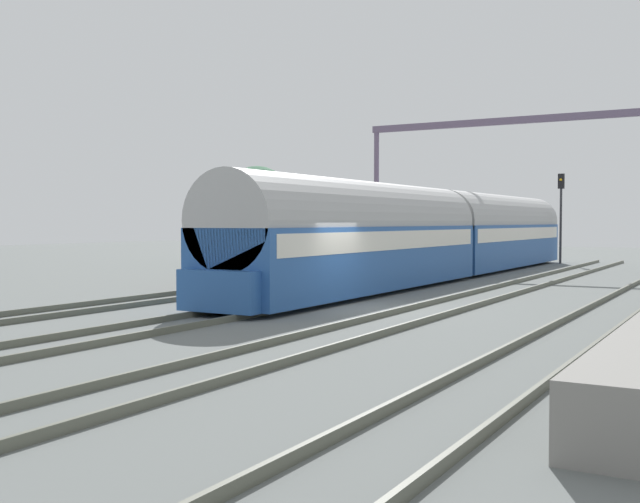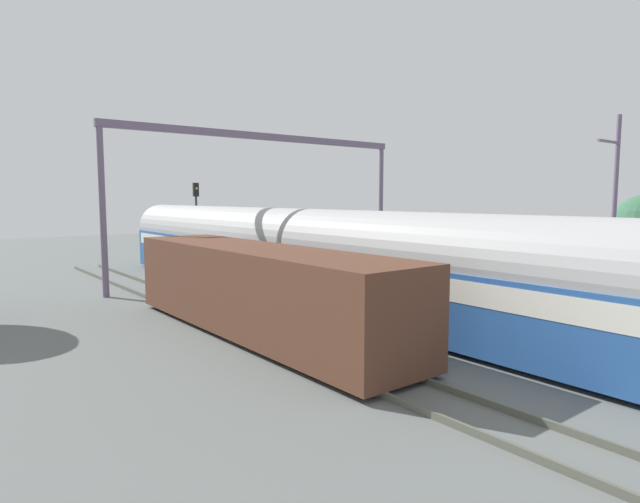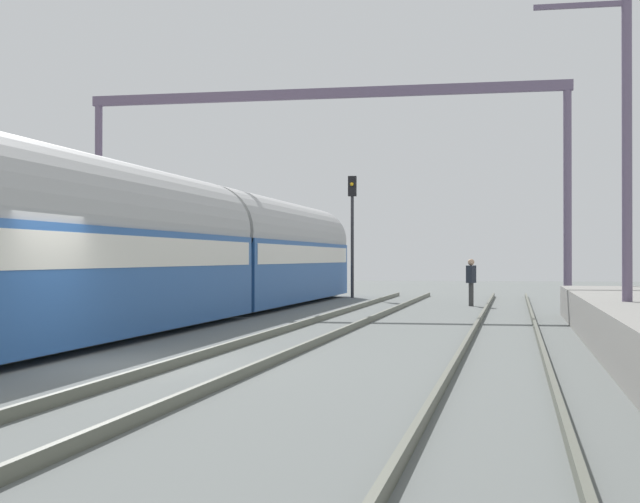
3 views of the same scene
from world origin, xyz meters
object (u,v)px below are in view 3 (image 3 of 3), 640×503
Objects in this scene: freight_car at (14,269)px; person_crossing at (471,278)px; passenger_train at (206,251)px; railway_signal_far at (352,220)px; catenary_gantry at (321,141)px.

person_crossing is at bearing 44.46° from freight_car.
railway_signal_far reaches higher than passenger_train.
freight_car is 12.64m from catenary_gantry.
person_crossing is 7.42m from catenary_gantry.
person_crossing is 8.89m from railway_signal_far.
railway_signal_far is (6.31, 18.14, 1.97)m from freight_car.
catenary_gantry reaches higher than passenger_train.
railway_signal_far is (1.92, 14.87, 1.47)m from passenger_train.
catenary_gantry is at bearing 56.15° from freight_car.
freight_car is at bearing -143.34° from passenger_train.
catenary_gantry reaches higher than freight_car.
catenary_gantry is (2.19, 6.55, 3.99)m from passenger_train.
railway_signal_far is 0.31× the size of catenary_gantry.
railway_signal_far is 8.70m from catenary_gantry.
catenary_gantry is at bearing 71.48° from passenger_train.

